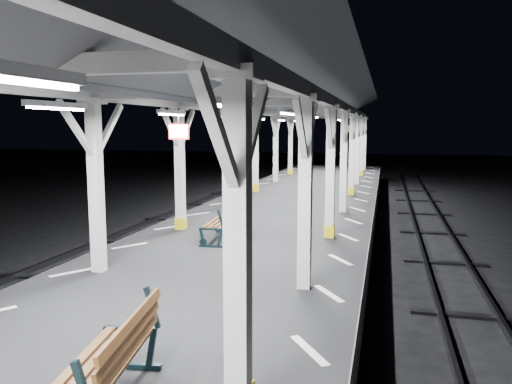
% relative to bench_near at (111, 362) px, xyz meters
% --- Properties ---
extents(ground, '(120.00, 120.00, 0.00)m').
position_rel_bench_near_xyz_m(ground, '(-0.79, 6.26, -1.54)').
color(ground, black).
rests_on(ground, ground).
extents(platform, '(6.00, 50.00, 1.00)m').
position_rel_bench_near_xyz_m(platform, '(-0.79, 6.26, -1.04)').
color(platform, black).
rests_on(platform, ground).
extents(hazard_stripes_left, '(1.00, 48.00, 0.01)m').
position_rel_bench_near_xyz_m(hazard_stripes_left, '(-3.24, 6.26, -0.53)').
color(hazard_stripes_left, silver).
rests_on(hazard_stripes_left, platform).
extents(hazard_stripes_right, '(1.00, 48.00, 0.01)m').
position_rel_bench_near_xyz_m(hazard_stripes_right, '(1.66, 6.26, -0.53)').
color(hazard_stripes_right, silver).
rests_on(hazard_stripes_right, platform).
extents(track_left, '(2.20, 60.00, 0.16)m').
position_rel_bench_near_xyz_m(track_left, '(-5.79, 6.26, -1.46)').
color(track_left, '#2D2D33').
rests_on(track_left, ground).
extents(track_right, '(2.20, 60.00, 0.16)m').
position_rel_bench_near_xyz_m(track_right, '(4.21, 6.26, -1.46)').
color(track_right, '#2D2D33').
rests_on(track_right, ground).
extents(canopy, '(5.40, 49.00, 4.65)m').
position_rel_bench_near_xyz_m(canopy, '(-0.79, 6.24, 3.02)').
color(canopy, silver).
rests_on(canopy, platform).
extents(bench_near, '(0.98, 1.95, 1.01)m').
position_rel_bench_near_xyz_m(bench_near, '(0.00, 0.00, 0.00)').
color(bench_near, black).
rests_on(bench_near, platform).
extents(bench_mid, '(0.75, 1.71, 0.90)m').
position_rel_bench_near_xyz_m(bench_mid, '(-1.30, 7.41, -0.06)').
color(bench_mid, black).
rests_on(bench_mid, platform).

